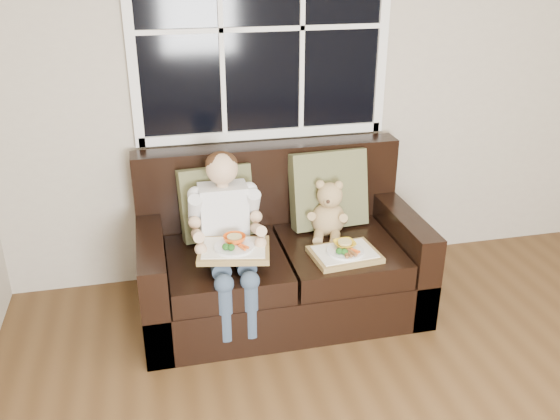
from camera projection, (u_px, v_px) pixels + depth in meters
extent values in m
cube|color=beige|center=(344.00, 74.00, 3.83)|extent=(4.50, 0.02, 2.70)
cube|color=black|center=(262.00, 29.00, 3.58)|extent=(1.50, 0.02, 1.25)
cube|color=white|center=(263.00, 134.00, 3.83)|extent=(1.58, 0.04, 0.06)
cube|color=white|center=(129.00, 33.00, 3.41)|extent=(0.06, 0.04, 1.37)
cube|color=white|center=(384.00, 25.00, 3.72)|extent=(0.06, 0.04, 1.37)
cube|color=white|center=(262.00, 29.00, 3.57)|extent=(1.50, 0.03, 0.03)
cube|color=black|center=(281.00, 287.00, 3.72)|extent=(1.70, 0.90, 0.30)
cube|color=black|center=(154.00, 281.00, 3.50)|extent=(0.15, 0.90, 0.60)
cube|color=black|center=(398.00, 253.00, 3.82)|extent=(0.15, 0.90, 0.60)
cube|color=black|center=(268.00, 194.00, 3.86)|extent=(1.70, 0.18, 0.66)
cube|color=black|center=(227.00, 268.00, 3.48)|extent=(0.68, 0.72, 0.15)
cube|color=black|center=(340.00, 255.00, 3.63)|extent=(0.68, 0.72, 0.15)
cube|color=#676840|center=(216.00, 202.00, 3.63)|extent=(0.47, 0.26, 0.46)
cube|color=#676840|center=(328.00, 189.00, 3.76)|extent=(0.50, 0.26, 0.50)
cube|color=silver|center=(224.00, 216.00, 3.49)|extent=(0.28, 0.17, 0.39)
sphere|color=tan|center=(222.00, 168.00, 3.35)|extent=(0.18, 0.18, 0.18)
ellipsoid|color=#392212|center=(221.00, 163.00, 3.36)|extent=(0.18, 0.18, 0.13)
cylinder|color=#314055|center=(218.00, 258.00, 3.35)|extent=(0.11, 0.34, 0.11)
cylinder|color=#314055|center=(242.00, 255.00, 3.37)|extent=(0.11, 0.34, 0.11)
cylinder|color=#314055|center=(225.00, 313.00, 3.22)|extent=(0.09, 0.09, 0.32)
cylinder|color=#314055|center=(251.00, 310.00, 3.24)|extent=(0.09, 0.09, 0.32)
cylinder|color=tan|center=(197.00, 221.00, 3.32)|extent=(0.07, 0.34, 0.27)
cylinder|color=tan|center=(256.00, 216.00, 3.39)|extent=(0.07, 0.34, 0.27)
ellipsoid|color=tan|center=(328.00, 219.00, 3.70)|extent=(0.26, 0.24, 0.22)
sphere|color=tan|center=(330.00, 195.00, 3.62)|extent=(0.20, 0.20, 0.16)
sphere|color=tan|center=(321.00, 186.00, 3.58)|extent=(0.06, 0.06, 0.06)
sphere|color=tan|center=(339.00, 184.00, 3.61)|extent=(0.06, 0.06, 0.06)
sphere|color=tan|center=(333.00, 201.00, 3.57)|extent=(0.06, 0.06, 0.06)
sphere|color=#301E15|center=(334.00, 202.00, 3.54)|extent=(0.02, 0.02, 0.02)
cylinder|color=tan|center=(326.00, 238.00, 3.61)|extent=(0.10, 0.14, 0.06)
cylinder|color=tan|center=(342.00, 237.00, 3.63)|extent=(0.10, 0.14, 0.06)
cube|color=olive|center=(234.00, 251.00, 3.29)|extent=(0.44, 0.37, 0.03)
cube|color=white|center=(234.00, 248.00, 3.28)|extent=(0.39, 0.32, 0.01)
cylinder|color=white|center=(234.00, 247.00, 3.27)|extent=(0.22, 0.22, 0.01)
imported|color=#FF6315|center=(234.00, 239.00, 3.30)|extent=(0.15, 0.15, 0.04)
cylinder|color=#F7E286|center=(234.00, 239.00, 3.30)|extent=(0.08, 0.08, 0.02)
ellipsoid|color=#20611E|center=(226.00, 247.00, 3.22)|extent=(0.04, 0.04, 0.04)
ellipsoid|color=#20611E|center=(231.00, 247.00, 3.21)|extent=(0.04, 0.04, 0.04)
cylinder|color=orange|center=(243.00, 247.00, 3.24)|extent=(0.04, 0.06, 0.01)
cube|color=olive|center=(345.00, 255.00, 3.45)|extent=(0.41, 0.33, 0.03)
cube|color=white|center=(345.00, 252.00, 3.44)|extent=(0.36, 0.28, 0.01)
cylinder|color=white|center=(345.00, 251.00, 3.43)|extent=(0.22, 0.22, 0.01)
imported|color=yellow|center=(345.00, 244.00, 3.46)|extent=(0.14, 0.14, 0.03)
cylinder|color=#F7E286|center=(345.00, 244.00, 3.46)|extent=(0.08, 0.08, 0.02)
ellipsoid|color=#20611E|center=(339.00, 251.00, 3.38)|extent=(0.04, 0.04, 0.04)
ellipsoid|color=#20611E|center=(345.00, 252.00, 3.37)|extent=(0.04, 0.04, 0.04)
cylinder|color=orange|center=(354.00, 251.00, 3.40)|extent=(0.04, 0.06, 0.01)
cylinder|color=#965C31|center=(349.00, 253.00, 3.37)|extent=(0.03, 0.08, 0.02)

